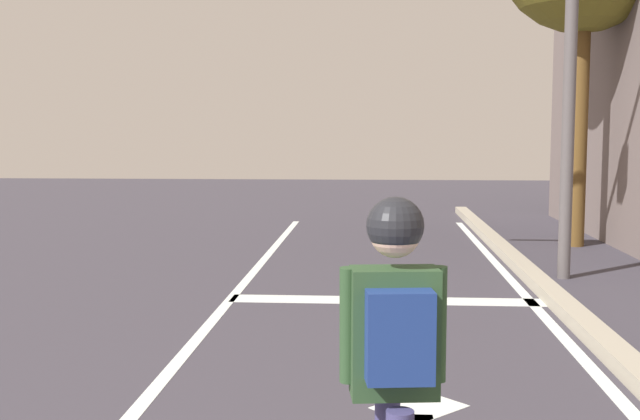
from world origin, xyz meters
The scene contains 6 objects.
lane_line_center centered at (0.04, 6.00, 0.00)m, with size 0.12×20.00×0.01m, color silver.
lane_line_curbside centered at (3.40, 6.00, 0.00)m, with size 0.12×20.00×0.01m, color silver.
stop_bar centered at (1.79, 8.41, 0.00)m, with size 3.51×0.40×0.01m, color silver.
lane_arrow_head centered at (1.97, 4.98, 0.00)m, with size 0.56×0.44×0.01m, color silver.
curb_strip centered at (3.65, 6.00, 0.07)m, with size 0.24×24.00×0.14m, color #A79F8C.
skater centered at (1.73, 2.76, 1.06)m, with size 0.44×0.60×1.56m.
Camera 1 is at (1.64, -0.37, 1.91)m, focal length 44.62 mm.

